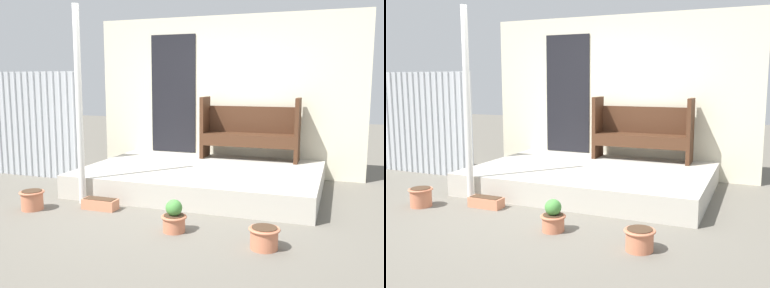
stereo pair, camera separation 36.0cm
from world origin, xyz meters
TOP-DOWN VIEW (x-y plane):
  - ground_plane at (0.00, 0.00)m, footprint 24.00×24.00m
  - porch_slab at (0.15, 1.14)m, footprint 3.29×2.29m
  - house_wall at (0.11, 2.31)m, footprint 4.49×0.08m
  - fence_corrugated at (-3.18, 1.01)m, footprint 2.69×0.05m
  - support_post at (-1.07, -0.07)m, footprint 0.08×0.08m
  - bench at (0.64, 2.02)m, footprint 1.53×0.41m
  - flower_pot_left at (-1.48, -0.51)m, footprint 0.30×0.30m
  - flower_pot_middle at (0.42, -0.65)m, footprint 0.27×0.27m
  - flower_pot_right at (1.38, -0.80)m, footprint 0.30×0.30m
  - planter_box_rect at (-0.72, -0.22)m, footprint 0.43×0.18m

SIDE VIEW (x-z plane):
  - ground_plane at x=0.00m, z-range 0.00..0.00m
  - planter_box_rect at x=-0.72m, z-range 0.00..0.13m
  - flower_pot_right at x=1.38m, z-range 0.01..0.22m
  - flower_pot_left at x=-1.48m, z-range 0.01..0.25m
  - flower_pot_middle at x=0.42m, z-range -0.02..0.32m
  - porch_slab at x=0.15m, z-range 0.00..0.31m
  - bench at x=0.64m, z-range 0.31..1.29m
  - fence_corrugated at x=-3.18m, z-range 0.00..1.69m
  - support_post at x=-1.07m, z-range 0.00..2.46m
  - house_wall at x=0.11m, z-range 0.00..2.60m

